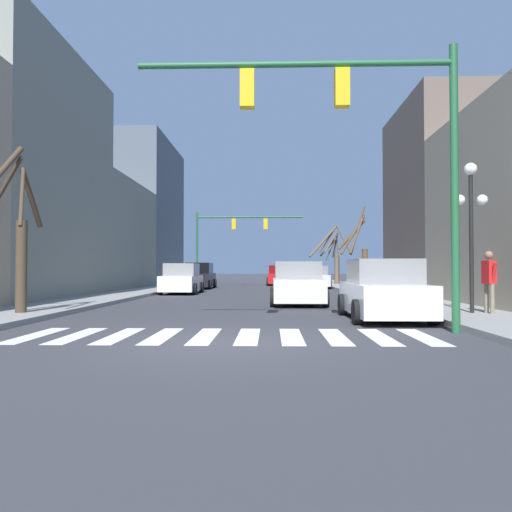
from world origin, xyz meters
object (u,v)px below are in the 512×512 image
(pedestrian_near_right_corner, at_px, (489,276))
(street_tree_left_near, at_px, (361,255))
(street_tree_right_near, at_px, (16,235))
(car_parked_left_mid, at_px, (314,278))
(car_at_intersection, at_px, (182,280))
(street_tree_left_mid, at_px, (337,262))
(car_parked_right_far, at_px, (200,277))
(car_parked_right_mid, at_px, (279,276))
(street_tree_right_far, at_px, (333,256))
(traffic_signal_near, at_px, (361,123))
(car_parked_right_near, at_px, (297,285))
(traffic_signal_far, at_px, (230,231))
(car_driving_away_lane, at_px, (383,291))
(street_lamp_right_corner, at_px, (471,206))

(pedestrian_near_right_corner, distance_m, street_tree_left_near, 13.53)
(street_tree_right_near, bearing_deg, car_parked_left_mid, 64.34)
(car_at_intersection, xyz_separation_m, street_tree_left_mid, (10.56, 14.33, 1.18))
(car_at_intersection, xyz_separation_m, street_tree_left_near, (9.98, -0.07, 1.36))
(pedestrian_near_right_corner, relative_size, street_tree_left_mid, 0.41)
(car_parked_right_far, distance_m, street_tree_left_mid, 12.81)
(car_at_intersection, distance_m, car_parked_right_mid, 15.53)
(car_parked_left_mid, height_order, street_tree_right_far, street_tree_right_far)
(traffic_signal_near, bearing_deg, car_at_intersection, 112.56)
(car_parked_right_far, bearing_deg, car_at_intersection, -179.81)
(car_at_intersection, height_order, car_parked_left_mid, car_at_intersection)
(car_parked_right_mid, bearing_deg, street_tree_left_mid, -91.48)
(street_tree_right_near, bearing_deg, car_parked_right_near, 33.57)
(car_parked_left_mid, xyz_separation_m, car_parked_right_mid, (-2.40, 6.67, 0.03))
(street_tree_right_near, bearing_deg, traffic_signal_far, 81.08)
(traffic_signal_far, bearing_deg, pedestrian_near_right_corner, -69.61)
(car_driving_away_lane, bearing_deg, traffic_signal_far, 13.87)
(street_lamp_right_corner, relative_size, street_tree_right_near, 0.89)
(street_tree_left_near, bearing_deg, traffic_signal_near, -100.18)
(car_parked_right_far, bearing_deg, street_tree_left_mid, -56.08)
(car_parked_right_mid, height_order, street_tree_left_mid, street_tree_left_mid)
(street_tree_right_near, bearing_deg, street_tree_right_far, 65.36)
(car_parked_right_far, bearing_deg, street_tree_left_near, -126.07)
(car_parked_right_near, relative_size, street_tree_left_mid, 0.98)
(car_parked_right_near, bearing_deg, street_tree_right_near, 123.57)
(street_tree_left_mid, bearing_deg, car_parked_right_far, -146.08)
(car_driving_away_lane, xyz_separation_m, street_tree_left_mid, (2.46, 28.27, 1.19))
(car_at_intersection, height_order, pedestrian_near_right_corner, pedestrian_near_right_corner)
(car_parked_right_mid, bearing_deg, traffic_signal_far, 123.25)
(traffic_signal_far, bearing_deg, street_tree_right_far, 9.16)
(car_driving_away_lane, height_order, street_tree_right_far, street_tree_right_far)
(car_parked_right_near, xyz_separation_m, pedestrian_near_right_corner, (5.14, -5.27, 0.41))
(street_tree_left_mid, distance_m, street_tree_right_far, 1.30)
(car_parked_right_near, relative_size, car_at_intersection, 0.97)
(car_parked_left_mid, distance_m, street_tree_right_near, 23.98)
(car_parked_right_far, bearing_deg, traffic_signal_far, -20.52)
(car_parked_right_far, distance_m, street_tree_right_far, 11.88)
(street_tree_right_near, height_order, street_tree_left_near, street_tree_right_near)
(traffic_signal_far, distance_m, car_parked_right_near, 20.90)
(traffic_signal_far, height_order, car_parked_right_mid, traffic_signal_far)
(car_driving_away_lane, distance_m, pedestrian_near_right_corner, 3.12)
(car_at_intersection, bearing_deg, car_parked_right_far, 0.19)
(traffic_signal_far, bearing_deg, street_lamp_right_corner, -70.40)
(car_parked_right_near, height_order, street_tree_right_near, street_tree_right_near)
(car_parked_right_near, distance_m, car_parked_left_mid, 16.17)
(car_parked_right_far, bearing_deg, car_parked_left_mid, -85.92)
(car_driving_away_lane, relative_size, street_tree_right_far, 0.85)
(car_driving_away_lane, bearing_deg, pedestrian_near_right_corner, -82.32)
(traffic_signal_near, relative_size, street_tree_right_far, 1.46)
(traffic_signal_far, distance_m, street_lamp_right_corner, 26.87)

